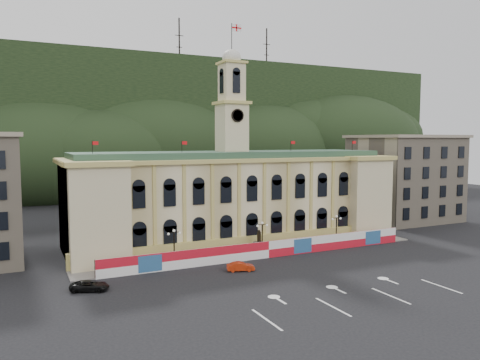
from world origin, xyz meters
name	(u,v)px	position (x,y,z in m)	size (l,w,h in m)	color
ground	(329,286)	(0.00, 0.00, 0.00)	(260.00, 260.00, 0.00)	black
lane_markings	(357,298)	(0.00, -5.00, 0.00)	(26.00, 10.00, 0.02)	white
hill_ridge	(120,134)	(0.03, 121.99, 19.48)	(230.00, 80.00, 64.00)	black
city_hall	(233,196)	(0.00, 27.63, 7.85)	(56.20, 17.60, 37.10)	beige
side_building_right	(405,178)	(43.00, 30.93, 9.33)	(21.00, 17.00, 18.60)	tan
hoarding_fence	(269,249)	(0.06, 15.07, 1.25)	(50.00, 0.44, 2.50)	red
pavement	(260,253)	(0.00, 17.75, 0.08)	(56.00, 5.50, 0.16)	slate
statue	(259,246)	(0.00, 18.00, 1.19)	(1.40, 1.40, 3.72)	#595651
lamp_left	(174,244)	(-14.00, 17.00, 3.07)	(1.96, 0.44, 5.15)	black
lamp_center	(262,235)	(0.00, 17.00, 3.07)	(1.96, 0.44, 5.15)	black
lamp_right	(336,228)	(14.00, 17.00, 3.07)	(1.96, 0.44, 5.15)	black
red_sedan	(241,267)	(-6.85, 10.43, 0.61)	(3.95, 2.35, 1.23)	#B3290C
black_suv	(90,286)	(-26.32, 10.63, 0.62)	(4.89, 3.63, 1.23)	black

